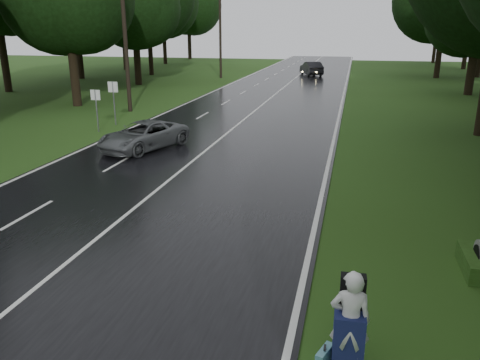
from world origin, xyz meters
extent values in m
plane|color=#264A16|center=(0.00, 0.00, 0.00)|extent=(160.00, 160.00, 0.00)
cube|color=black|center=(0.00, 20.00, 0.02)|extent=(12.00, 140.00, 0.04)
cube|color=silver|center=(0.00, 20.00, 0.04)|extent=(0.12, 140.00, 0.01)
imported|color=#535759|center=(-2.98, 10.68, 0.69)|extent=(3.68, 5.16, 1.31)
imported|color=black|center=(1.44, 49.63, 0.85)|extent=(3.35, 5.24, 1.63)
imported|color=silver|center=(6.84, -2.83, 0.93)|extent=(0.70, 0.48, 1.86)
cube|color=navy|center=(6.84, -2.83, 0.52)|extent=(0.54, 0.37, 1.04)
cube|color=black|center=(6.85, -2.55, 1.34)|extent=(0.43, 0.24, 0.60)
cube|color=teal|center=(6.46, -2.87, 0.17)|extent=(0.30, 0.50, 0.34)
camera|label=1|loc=(6.63, -9.93, 5.61)|focal=35.69mm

